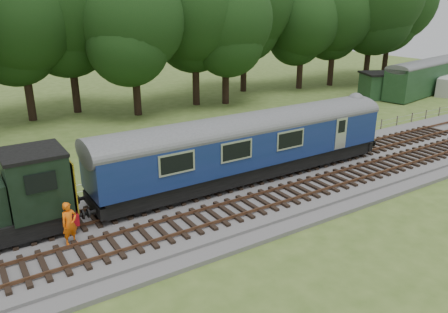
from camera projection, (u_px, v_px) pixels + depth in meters
ground at (284, 186)px, 24.88m from camera, size 120.00×120.00×0.00m
ballast at (284, 184)px, 24.82m from camera, size 70.00×7.00×0.35m
track_north at (269, 172)px, 25.85m from camera, size 67.20×2.40×0.21m
track_south at (304, 189)px, 23.47m from camera, size 67.20×2.40×0.21m
fence at (239, 163)px, 28.45m from camera, size 64.00×0.12×1.00m
tree_line at (137, 110)px, 42.33m from camera, size 70.00×8.00×18.00m
dmu_railcar at (249, 141)px, 24.34m from camera, size 18.05×2.86×3.88m
worker at (69, 223)px, 18.01m from camera, size 0.79×0.64×1.88m
parked_coach at (426, 75)px, 49.36m from camera, size 15.22×5.33×3.83m
shed at (378, 85)px, 47.32m from camera, size 4.54×4.54×2.79m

